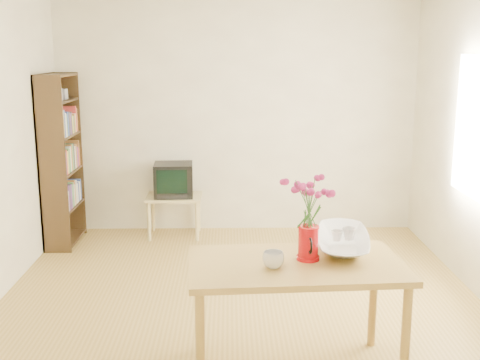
{
  "coord_description": "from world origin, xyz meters",
  "views": [
    {
      "loc": [
        -0.08,
        -4.48,
        2.05
      ],
      "look_at": [
        0.0,
        0.3,
        1.0
      ],
      "focal_mm": 45.0,
      "sensor_mm": 36.0,
      "label": 1
    }
  ],
  "objects_px": {
    "pitcher": "(308,244)",
    "bowl": "(344,212)",
    "table": "(296,276)",
    "mug": "(273,260)",
    "television": "(174,179)"
  },
  "relations": [
    {
      "from": "pitcher",
      "to": "bowl",
      "type": "relative_size",
      "value": 0.43
    },
    {
      "from": "table",
      "to": "mug",
      "type": "distance_m",
      "value": 0.22
    },
    {
      "from": "table",
      "to": "pitcher",
      "type": "height_order",
      "value": "pitcher"
    },
    {
      "from": "table",
      "to": "pitcher",
      "type": "bearing_deg",
      "value": 29.12
    },
    {
      "from": "television",
      "to": "mug",
      "type": "bearing_deg",
      "value": -77.09
    },
    {
      "from": "table",
      "to": "television",
      "type": "distance_m",
      "value": 3.11
    },
    {
      "from": "pitcher",
      "to": "television",
      "type": "xyz_separation_m",
      "value": [
        -1.11,
        2.88,
        -0.21
      ]
    },
    {
      "from": "television",
      "to": "table",
      "type": "bearing_deg",
      "value": -73.96
    },
    {
      "from": "television",
      "to": "pitcher",
      "type": "bearing_deg",
      "value": -72.27
    },
    {
      "from": "mug",
      "to": "table",
      "type": "bearing_deg",
      "value": -161.32
    },
    {
      "from": "pitcher",
      "to": "mug",
      "type": "bearing_deg",
      "value": -149.23
    },
    {
      "from": "pitcher",
      "to": "mug",
      "type": "xyz_separation_m",
      "value": [
        -0.23,
        -0.14,
        -0.05
      ]
    },
    {
      "from": "television",
      "to": "bowl",
      "type": "bearing_deg",
      "value": -65.9
    },
    {
      "from": "mug",
      "to": "television",
      "type": "xyz_separation_m",
      "value": [
        -0.88,
        3.03,
        -0.16
      ]
    },
    {
      "from": "pitcher",
      "to": "table",
      "type": "bearing_deg",
      "value": -148.66
    }
  ]
}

